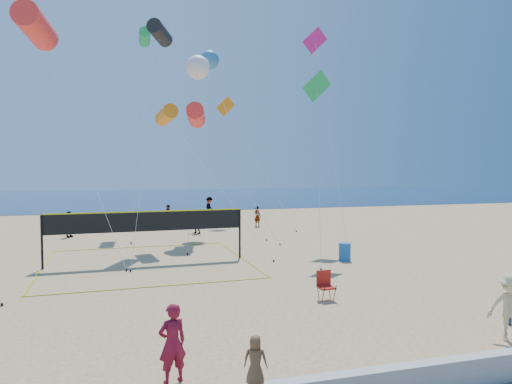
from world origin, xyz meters
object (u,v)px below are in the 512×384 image
object	(u,v)px
camp_chair	(325,283)
trash_barrel	(345,252)
woman	(172,343)
volleyball_net	(147,227)

from	to	relation	value
camp_chair	trash_barrel	world-z (taller)	camp_chair
camp_chair	trash_barrel	distance (m)	6.87
trash_barrel	camp_chair	bearing A→B (deg)	-122.50
woman	volleyball_net	bearing A→B (deg)	-106.75
camp_chair	volleyball_net	size ratio (longest dim) A/B	0.11
trash_barrel	volleyball_net	size ratio (longest dim) A/B	0.09
trash_barrel	volleyball_net	world-z (taller)	volleyball_net
woman	camp_chair	distance (m)	7.35
volleyball_net	camp_chair	bearing A→B (deg)	-56.00
camp_chair	trash_barrel	size ratio (longest dim) A/B	1.27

